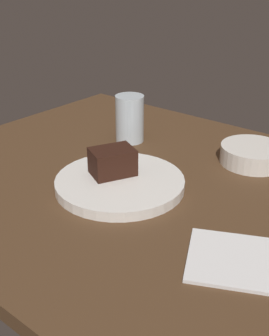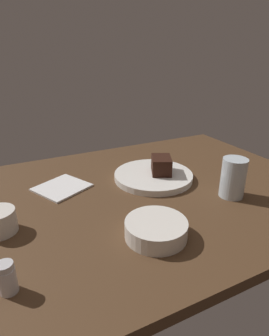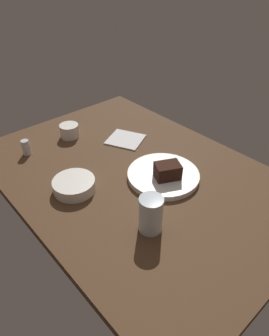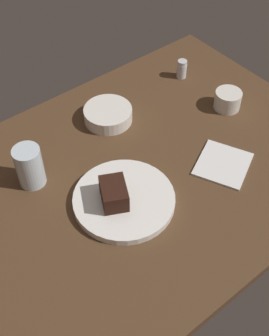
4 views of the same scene
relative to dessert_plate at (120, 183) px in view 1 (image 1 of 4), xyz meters
The scene contains 6 objects.
dining_table 11.36cm from the dessert_plate, 33.91° to the left, with size 120.00×84.00×3.00cm, color #4C331E.
dessert_plate is the anchor object (origin of this frame).
chocolate_cake_slice 4.67cm from the dessert_plate, 164.35° to the left, with size 8.81×6.34×5.58cm, color black.
water_glass 26.28cm from the dessert_plate, 125.32° to the left, with size 7.28×7.28×11.97cm, color silver.
side_bowl 32.57cm from the dessert_plate, 60.97° to the left, with size 14.85×14.85×4.18cm, color white.
folded_napkin 30.60cm from the dessert_plate, 12.99° to the right, with size 14.73×13.74×0.60cm, color white.
Camera 1 is at (42.59, -64.74, 45.39)cm, focal length 45.92 mm.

